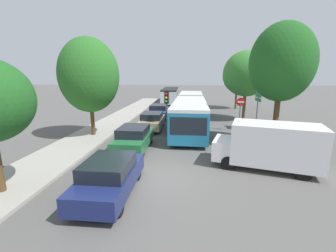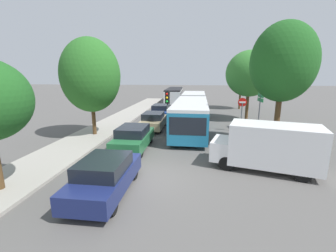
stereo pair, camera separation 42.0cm
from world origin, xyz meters
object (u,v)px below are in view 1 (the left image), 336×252
Objects in this scene: articulated_bus at (190,108)px; queued_car_navy at (110,176)px; queued_car_green at (134,138)px; white_van at (270,145)px; queued_car_tan at (152,121)px; queued_car_blue at (159,111)px; no_entry_sign at (240,109)px; tree_right_near at (282,63)px; tree_left_mid at (90,77)px; tree_right_far at (238,76)px; tree_right_mid at (247,74)px; direction_sign_post at (258,100)px; city_bus_rear at (170,94)px; traffic_light at (167,104)px.

queued_car_navy is at bearing -11.68° from articulated_bus.
queued_car_green is 0.81× the size of white_van.
queued_car_tan is 5.06m from queued_car_blue.
no_entry_sign is at bearing -76.14° from white_van.
tree_left_mid is at bearing 175.31° from tree_right_near.
tree_right_far is (2.57, 21.25, 3.24)m from white_van.
white_van is at bearing -1.36° from no_entry_sign.
queued_car_tan is 6.15m from tree_left_mid.
no_entry_sign is 0.40× the size of tree_right_mid.
queued_car_green is 5.57m from queued_car_tan.
tree_right_far reaches higher than queued_car_green.
tree_left_mid is 0.93× the size of tree_right_near.
direction_sign_post is at bearing 89.57° from tree_right_near.
queued_car_green is 10.63m from queued_car_blue.
city_bus_rear is 28.85m from white_van.
white_van is (7.28, -27.91, -0.15)m from city_bus_rear.
direction_sign_post is 0.46× the size of tree_right_near.
no_entry_sign is (7.63, 5.52, 1.11)m from queued_car_green.
city_bus_rear is 23.34m from tree_left_mid.
direction_sign_post is (8.77, 11.52, 1.82)m from queued_car_navy.
direction_sign_post is 13.08m from tree_right_far.
queued_car_tan is at bearing 156.88° from tree_right_near.
direction_sign_post is 0.51× the size of tree_right_mid.
white_van is 0.73× the size of tree_left_mid.
tree_left_mid reaches higher than direction_sign_post.
tree_left_mid is at bearing 168.62° from city_bus_rear.
white_van is 8.61m from direction_sign_post.
no_entry_sign is at bearing 17.51° from direction_sign_post.
city_bus_rear is at bearing -159.63° from no_entry_sign.
queued_car_tan is at bearing -150.45° from tree_right_mid.
no_entry_sign is 6.05m from tree_right_mid.
tree_right_near reaches higher than queued_car_green.
tree_left_mid reaches higher than articulated_bus.
tree_right_mid is (1.70, 12.90, 3.52)m from white_van.
articulated_bus is 3.98× the size of queued_car_green.
tree_right_near is 17.23m from tree_right_far.
queued_car_navy is 9.43m from traffic_light.
direction_sign_post is (9.16, 6.05, 1.81)m from queued_car_green.
queued_car_blue reaches higher than queued_car_navy.
tree_right_far is at bearing -49.64° from queued_car_blue.
traffic_light reaches higher than queued_car_tan.
tree_right_mid is (9.01, -0.02, 3.99)m from queued_car_blue.
queued_car_tan is at bearing -178.61° from queued_car_blue.
city_bus_rear is 1.53× the size of tree_left_mid.
queued_car_navy is 13.21m from no_entry_sign.
queued_car_blue is (0.14, 10.63, 0.01)m from queued_car_green.
white_van is at bearing -150.32° from queued_car_blue.
tree_right_near reaches higher than tree_right_mid.
traffic_light reaches higher than city_bus_rear.
traffic_light reaches higher than queued_car_green.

